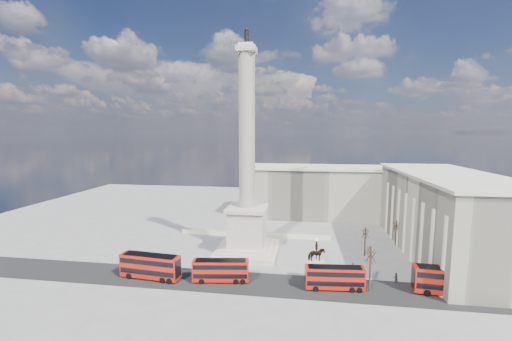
{
  "coord_description": "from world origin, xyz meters",
  "views": [
    {
      "loc": [
        11.91,
        -64.23,
        27.62
      ],
      "look_at": [
        2.66,
        0.74,
        19.7
      ],
      "focal_mm": 22.0,
      "sensor_mm": 36.0,
      "label": 1
    }
  ],
  "objects_px": {
    "red_bus_c": "(335,277)",
    "victorian_lamp": "(316,252)",
    "equestrian_statue": "(316,268)",
    "red_bus_b": "(221,270)",
    "pedestrian_walking": "(353,268)",
    "pedestrian_standing": "(396,277)",
    "red_bus_d": "(451,281)",
    "pedestrian_crossing": "(311,266)",
    "red_bus_a": "(151,266)",
    "nelsons_column": "(247,198)"
  },
  "relations": [
    {
      "from": "victorian_lamp",
      "to": "red_bus_d",
      "type": "bearing_deg",
      "value": -15.44
    },
    {
      "from": "red_bus_a",
      "to": "red_bus_b",
      "type": "xyz_separation_m",
      "value": [
        13.58,
        0.66,
        -0.27
      ]
    },
    {
      "from": "red_bus_b",
      "to": "red_bus_a",
      "type": "bearing_deg",
      "value": 175.17
    },
    {
      "from": "red_bus_d",
      "to": "red_bus_a",
      "type": "bearing_deg",
      "value": -174.08
    },
    {
      "from": "nelsons_column",
      "to": "victorian_lamp",
      "type": "relative_size",
      "value": 7.25
    },
    {
      "from": "red_bus_d",
      "to": "nelsons_column",
      "type": "bearing_deg",
      "value": 163.6
    },
    {
      "from": "red_bus_a",
      "to": "pedestrian_standing",
      "type": "relative_size",
      "value": 6.3
    },
    {
      "from": "pedestrian_walking",
      "to": "pedestrian_standing",
      "type": "bearing_deg",
      "value": -38.87
    },
    {
      "from": "pedestrian_walking",
      "to": "pedestrian_standing",
      "type": "relative_size",
      "value": 1.04
    },
    {
      "from": "red_bus_c",
      "to": "red_bus_b",
      "type": "bearing_deg",
      "value": 175.38
    },
    {
      "from": "equestrian_statue",
      "to": "pedestrian_walking",
      "type": "relative_size",
      "value": 4.01
    },
    {
      "from": "nelsons_column",
      "to": "red_bus_d",
      "type": "height_order",
      "value": "nelsons_column"
    },
    {
      "from": "victorian_lamp",
      "to": "pedestrian_walking",
      "type": "bearing_deg",
      "value": 4.43
    },
    {
      "from": "nelsons_column",
      "to": "pedestrian_crossing",
      "type": "distance_m",
      "value": 20.43
    },
    {
      "from": "nelsons_column",
      "to": "red_bus_d",
      "type": "xyz_separation_m",
      "value": [
        37.68,
        -14.39,
        -10.41
      ]
    },
    {
      "from": "equestrian_statue",
      "to": "pedestrian_standing",
      "type": "xyz_separation_m",
      "value": [
        14.66,
        2.08,
        -1.75
      ]
    },
    {
      "from": "red_bus_c",
      "to": "victorian_lamp",
      "type": "height_order",
      "value": "victorian_lamp"
    },
    {
      "from": "pedestrian_standing",
      "to": "pedestrian_crossing",
      "type": "xyz_separation_m",
      "value": [
        -15.32,
        2.85,
        -0.05
      ]
    },
    {
      "from": "nelsons_column",
      "to": "equestrian_statue",
      "type": "xyz_separation_m",
      "value": [
        15.11,
        -12.91,
        -10.23
      ]
    },
    {
      "from": "red_bus_c",
      "to": "pedestrian_walking",
      "type": "distance_m",
      "value": 8.64
    },
    {
      "from": "equestrian_statue",
      "to": "pedestrian_crossing",
      "type": "height_order",
      "value": "equestrian_statue"
    },
    {
      "from": "red_bus_a",
      "to": "red_bus_c",
      "type": "bearing_deg",
      "value": 6.76
    },
    {
      "from": "pedestrian_walking",
      "to": "nelsons_column",
      "type": "bearing_deg",
      "value": 146.23
    },
    {
      "from": "nelsons_column",
      "to": "red_bus_a",
      "type": "distance_m",
      "value": 24.71
    },
    {
      "from": "red_bus_d",
      "to": "pedestrian_walking",
      "type": "bearing_deg",
      "value": 160.48
    },
    {
      "from": "nelsons_column",
      "to": "pedestrian_crossing",
      "type": "relative_size",
      "value": 28.18
    },
    {
      "from": "red_bus_c",
      "to": "equestrian_statue",
      "type": "bearing_deg",
      "value": 141.33
    },
    {
      "from": "red_bus_d",
      "to": "equestrian_statue",
      "type": "distance_m",
      "value": 22.63
    },
    {
      "from": "red_bus_c",
      "to": "pedestrian_crossing",
      "type": "height_order",
      "value": "red_bus_c"
    },
    {
      "from": "red_bus_b",
      "to": "equestrian_statue",
      "type": "relative_size",
      "value": 1.35
    },
    {
      "from": "pedestrian_walking",
      "to": "pedestrian_crossing",
      "type": "distance_m",
      "value": 8.16
    },
    {
      "from": "red_bus_c",
      "to": "red_bus_a",
      "type": "bearing_deg",
      "value": 176.48
    },
    {
      "from": "red_bus_b",
      "to": "victorian_lamp",
      "type": "bearing_deg",
      "value": 13.47
    },
    {
      "from": "red_bus_c",
      "to": "pedestrian_standing",
      "type": "xyz_separation_m",
      "value": [
        11.48,
        4.23,
        -1.25
      ]
    },
    {
      "from": "red_bus_a",
      "to": "pedestrian_standing",
      "type": "distance_m",
      "value": 46.0
    },
    {
      "from": "equestrian_statue",
      "to": "pedestrian_standing",
      "type": "distance_m",
      "value": 14.91
    },
    {
      "from": "red_bus_c",
      "to": "victorian_lamp",
      "type": "xyz_separation_m",
      "value": [
        -2.91,
        6.83,
        1.86
      ]
    },
    {
      "from": "nelsons_column",
      "to": "red_bus_c",
      "type": "xyz_separation_m",
      "value": [
        18.29,
        -15.06,
        -10.73
      ]
    },
    {
      "from": "red_bus_d",
      "to": "pedestrian_standing",
      "type": "xyz_separation_m",
      "value": [
        -7.92,
        3.55,
        -1.58
      ]
    },
    {
      "from": "red_bus_a",
      "to": "pedestrian_crossing",
      "type": "bearing_deg",
      "value": 19.94
    },
    {
      "from": "nelsons_column",
      "to": "red_bus_b",
      "type": "xyz_separation_m",
      "value": [
        -2.37,
        -15.06,
        -10.72
      ]
    },
    {
      "from": "victorian_lamp",
      "to": "pedestrian_crossing",
      "type": "relative_size",
      "value": 3.89
    },
    {
      "from": "victorian_lamp",
      "to": "pedestrian_crossing",
      "type": "xyz_separation_m",
      "value": [
        -0.93,
        0.24,
        -3.16
      ]
    },
    {
      "from": "equestrian_statue",
      "to": "pedestrian_standing",
      "type": "relative_size",
      "value": 4.16
    },
    {
      "from": "red_bus_a",
      "to": "equestrian_statue",
      "type": "relative_size",
      "value": 1.51
    },
    {
      "from": "red_bus_c",
      "to": "pedestrian_standing",
      "type": "bearing_deg",
      "value": 15.59
    },
    {
      "from": "red_bus_d",
      "to": "pedestrian_walking",
      "type": "height_order",
      "value": "red_bus_d"
    },
    {
      "from": "red_bus_a",
      "to": "pedestrian_standing",
      "type": "xyz_separation_m",
      "value": [
        45.72,
        4.89,
        -1.53
      ]
    },
    {
      "from": "equestrian_statue",
      "to": "red_bus_c",
      "type": "bearing_deg",
      "value": -34.05
    },
    {
      "from": "red_bus_a",
      "to": "red_bus_d",
      "type": "relative_size",
      "value": 0.98
    }
  ]
}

